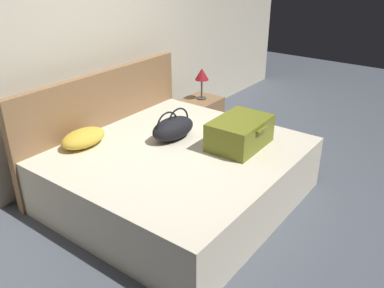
# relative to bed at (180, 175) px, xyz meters

# --- Properties ---
(ground_plane) EXTENTS (12.00, 12.00, 0.00)m
(ground_plane) POSITION_rel_bed_xyz_m (0.00, -0.40, -0.26)
(ground_plane) COLOR #4C515B
(back_wall) EXTENTS (8.00, 0.10, 2.60)m
(back_wall) POSITION_rel_bed_xyz_m (0.00, 1.25, 1.04)
(back_wall) COLOR beige
(back_wall) RESTS_ON ground
(bed) EXTENTS (2.04, 1.88, 0.51)m
(bed) POSITION_rel_bed_xyz_m (0.00, 0.00, 0.00)
(bed) COLOR beige
(bed) RESTS_ON ground
(headboard) EXTENTS (2.08, 0.08, 1.06)m
(headboard) POSITION_rel_bed_xyz_m (0.00, 0.98, 0.27)
(headboard) COLOR olive
(headboard) RESTS_ON ground
(hard_case_large) EXTENTS (0.59, 0.44, 0.26)m
(hard_case_large) POSITION_rel_bed_xyz_m (0.40, -0.38, 0.39)
(hard_case_large) COLOR olive
(hard_case_large) RESTS_ON bed
(duffel_bag) EXTENTS (0.49, 0.31, 0.29)m
(duffel_bag) POSITION_rel_bed_xyz_m (0.15, 0.20, 0.37)
(duffel_bag) COLOR black
(duffel_bag) RESTS_ON bed
(pillow_near_headboard) EXTENTS (0.45, 0.29, 0.15)m
(pillow_near_headboard) POSITION_rel_bed_xyz_m (-0.45, 0.76, 0.33)
(pillow_near_headboard) COLOR gold
(pillow_near_headboard) RESTS_ON bed
(nightstand) EXTENTS (0.44, 0.40, 0.49)m
(nightstand) POSITION_rel_bed_xyz_m (1.30, 0.69, -0.01)
(nightstand) COLOR olive
(nightstand) RESTS_ON ground
(table_lamp) EXTENTS (0.17, 0.17, 0.38)m
(table_lamp) POSITION_rel_bed_xyz_m (1.30, 0.69, 0.52)
(table_lamp) COLOR #3F3833
(table_lamp) RESTS_ON nightstand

